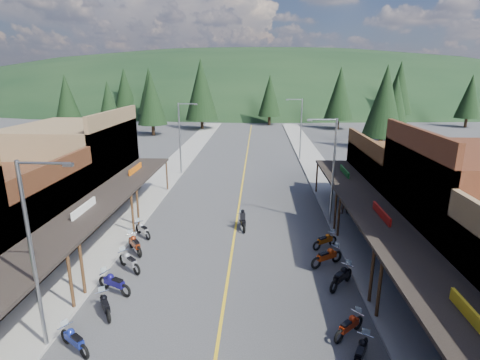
# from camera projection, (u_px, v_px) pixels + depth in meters

# --- Properties ---
(ground) EXTENTS (220.00, 220.00, 0.00)m
(ground) POSITION_uv_depth(u_px,v_px,m) (228.00, 277.00, 21.05)
(ground) COLOR #38383A
(ground) RESTS_ON ground
(centerline) EXTENTS (0.15, 90.00, 0.01)m
(centerline) POSITION_uv_depth(u_px,v_px,m) (243.00, 180.00, 40.27)
(centerline) COLOR gold
(centerline) RESTS_ON ground
(sidewalk_west) EXTENTS (3.40, 94.00, 0.15)m
(sidewalk_west) POSITION_uv_depth(u_px,v_px,m) (163.00, 178.00, 40.66)
(sidewalk_west) COLOR gray
(sidewalk_west) RESTS_ON ground
(sidewalk_east) EXTENTS (3.40, 94.00, 0.15)m
(sidewalk_east) POSITION_uv_depth(u_px,v_px,m) (324.00, 180.00, 39.83)
(sidewalk_east) COLOR gray
(sidewalk_east) RESTS_ON ground
(shop_west_2) EXTENTS (10.90, 9.00, 6.20)m
(shop_west_2) POSITION_uv_depth(u_px,v_px,m) (4.00, 219.00, 22.65)
(shop_west_2) COLOR #3F2111
(shop_west_2) RESTS_ON ground
(shop_west_3) EXTENTS (10.90, 10.20, 8.20)m
(shop_west_3) POSITION_uv_depth(u_px,v_px,m) (76.00, 166.00, 31.60)
(shop_west_3) COLOR brown
(shop_west_3) RESTS_ON ground
(shop_east_2) EXTENTS (10.90, 9.00, 8.20)m
(shop_east_2) POSITION_uv_depth(u_px,v_px,m) (474.00, 212.00, 21.07)
(shop_east_2) COLOR #562B19
(shop_east_2) RESTS_ON ground
(shop_east_3) EXTENTS (10.90, 10.20, 6.20)m
(shop_east_3) POSITION_uv_depth(u_px,v_px,m) (406.00, 181.00, 30.56)
(shop_east_3) COLOR #4C2D16
(shop_east_3) RESTS_ON ground
(streetlight_0) EXTENTS (2.16, 0.18, 8.00)m
(streetlight_0) POSITION_uv_depth(u_px,v_px,m) (35.00, 250.00, 14.40)
(streetlight_0) COLOR gray
(streetlight_0) RESTS_ON ground
(streetlight_1) EXTENTS (2.16, 0.18, 8.00)m
(streetlight_1) POSITION_uv_depth(u_px,v_px,m) (181.00, 135.00, 41.30)
(streetlight_1) COLOR gray
(streetlight_1) RESTS_ON ground
(streetlight_2) EXTENTS (2.16, 0.18, 8.00)m
(streetlight_2) POSITION_uv_depth(u_px,v_px,m) (332.00, 167.00, 27.19)
(streetlight_2) COLOR gray
(streetlight_2) RESTS_ON ground
(streetlight_3) EXTENTS (2.16, 0.18, 8.00)m
(streetlight_3) POSITION_uv_depth(u_px,v_px,m) (300.00, 127.00, 48.33)
(streetlight_3) COLOR gray
(streetlight_3) RESTS_ON ground
(ridge_hill) EXTENTS (310.00, 140.00, 60.00)m
(ridge_hill) POSITION_uv_depth(u_px,v_px,m) (255.00, 102.00, 150.78)
(ridge_hill) COLOR black
(ridge_hill) RESTS_ON ground
(pine_0) EXTENTS (5.04, 5.04, 11.00)m
(pine_0) POSITION_uv_depth(u_px,v_px,m) (66.00, 96.00, 80.76)
(pine_0) COLOR black
(pine_0) RESTS_ON ground
(pine_1) EXTENTS (5.88, 5.88, 12.50)m
(pine_1) POSITION_uv_depth(u_px,v_px,m) (150.00, 91.00, 87.48)
(pine_1) COLOR black
(pine_1) RESTS_ON ground
(pine_2) EXTENTS (6.72, 6.72, 14.00)m
(pine_2) POSITION_uv_depth(u_px,v_px,m) (201.00, 90.00, 75.08)
(pine_2) COLOR black
(pine_2) RESTS_ON ground
(pine_3) EXTENTS (5.04, 5.04, 11.00)m
(pine_3) POSITION_uv_depth(u_px,v_px,m) (270.00, 95.00, 82.52)
(pine_3) COLOR black
(pine_3) RESTS_ON ground
(pine_4) EXTENTS (5.88, 5.88, 12.50)m
(pine_4) POSITION_uv_depth(u_px,v_px,m) (340.00, 93.00, 75.88)
(pine_4) COLOR black
(pine_4) RESTS_ON ground
(pine_5) EXTENTS (6.72, 6.72, 14.00)m
(pine_5) POSITION_uv_depth(u_px,v_px,m) (399.00, 88.00, 86.45)
(pine_5) COLOR black
(pine_5) RESTS_ON ground
(pine_6) EXTENTS (5.04, 5.04, 11.00)m
(pine_6) POSITION_uv_depth(u_px,v_px,m) (470.00, 96.00, 78.60)
(pine_6) COLOR black
(pine_6) RESTS_ON ground
(pine_7) EXTENTS (5.88, 5.88, 12.50)m
(pine_7) POSITION_uv_depth(u_px,v_px,m) (125.00, 90.00, 93.63)
(pine_7) COLOR black
(pine_7) RESTS_ON ground
(pine_8) EXTENTS (4.48, 4.48, 10.00)m
(pine_8) POSITION_uv_depth(u_px,v_px,m) (109.00, 107.00, 58.90)
(pine_8) COLOR black
(pine_8) RESTS_ON ground
(pine_9) EXTENTS (4.93, 4.93, 10.80)m
(pine_9) POSITION_uv_depth(u_px,v_px,m) (395.00, 103.00, 61.41)
(pine_9) COLOR black
(pine_9) RESTS_ON ground
(pine_10) EXTENTS (5.38, 5.38, 11.60)m
(pine_10) POSITION_uv_depth(u_px,v_px,m) (151.00, 98.00, 68.10)
(pine_10) COLOR black
(pine_10) RESTS_ON ground
(pine_11) EXTENTS (5.82, 5.82, 12.40)m
(pine_11) POSITION_uv_depth(u_px,v_px,m) (385.00, 101.00, 54.66)
(pine_11) COLOR black
(pine_11) RESTS_ON ground
(bike_west_5) EXTENTS (2.03, 1.70, 1.15)m
(bike_west_5) POSITION_uv_depth(u_px,v_px,m) (74.00, 339.00, 15.24)
(bike_west_5) COLOR navy
(bike_west_5) RESTS_ON ground
(bike_west_6) EXTENTS (1.61, 1.99, 1.11)m
(bike_west_6) POSITION_uv_depth(u_px,v_px,m) (105.00, 304.00, 17.58)
(bike_west_6) COLOR black
(bike_west_6) RESTS_ON ground
(bike_west_7) EXTENTS (2.28, 1.63, 1.25)m
(bike_west_7) POSITION_uv_depth(u_px,v_px,m) (114.00, 282.00, 19.33)
(bike_west_7) COLOR navy
(bike_west_7) RESTS_ON ground
(bike_west_8) EXTENTS (2.09, 1.97, 1.23)m
(bike_west_8) POSITION_uv_depth(u_px,v_px,m) (129.00, 261.00, 21.57)
(bike_west_8) COLOR #9C9CA1
(bike_west_8) RESTS_ON ground
(bike_west_9) EXTENTS (1.93, 2.25, 1.28)m
(bike_west_9) POSITION_uv_depth(u_px,v_px,m) (135.00, 243.00, 23.72)
(bike_west_9) COLOR maroon
(bike_west_9) RESTS_ON ground
(bike_west_10) EXTENTS (1.86, 1.92, 1.15)m
(bike_west_10) POSITION_uv_depth(u_px,v_px,m) (143.00, 229.00, 26.08)
(bike_west_10) COLOR #ABABB1
(bike_west_10) RESTS_ON ground
(bike_east_5) EXTENTS (1.51, 2.06, 1.13)m
(bike_east_5) POSITION_uv_depth(u_px,v_px,m) (361.00, 351.00, 14.59)
(bike_east_5) COLOR black
(bike_east_5) RESTS_ON ground
(bike_east_6) EXTENTS (1.88, 1.81, 1.12)m
(bike_east_6) POSITION_uv_depth(u_px,v_px,m) (349.00, 325.00, 16.12)
(bike_east_6) COLOR #B0280C
(bike_east_6) RESTS_ON ground
(bike_east_7) EXTENTS (1.98, 2.19, 1.27)m
(bike_east_7) POSITION_uv_depth(u_px,v_px,m) (341.00, 276.00, 19.89)
(bike_east_7) COLOR black
(bike_east_7) RESTS_ON ground
(bike_east_8) EXTENTS (2.31, 1.86, 1.29)m
(bike_east_8) POSITION_uv_depth(u_px,v_px,m) (327.00, 256.00, 22.09)
(bike_east_8) COLOR #C63A0E
(bike_east_8) RESTS_ON ground
(bike_east_9) EXTENTS (2.02, 1.69, 1.14)m
(bike_east_9) POSITION_uv_depth(u_px,v_px,m) (325.00, 240.00, 24.38)
(bike_east_9) COLOR #AB4C0C
(bike_east_9) RESTS_ON ground
(rider_on_bike) EXTENTS (1.04, 2.19, 1.60)m
(rider_on_bike) POSITION_uv_depth(u_px,v_px,m) (243.00, 221.00, 27.37)
(rider_on_bike) COLOR black
(rider_on_bike) RESTS_ON ground
(pedestrian_east_b) EXTENTS (1.00, 0.76, 1.83)m
(pedestrian_east_b) POSITION_uv_depth(u_px,v_px,m) (343.00, 202.00, 30.03)
(pedestrian_east_b) COLOR brown
(pedestrian_east_b) RESTS_ON sidewalk_east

